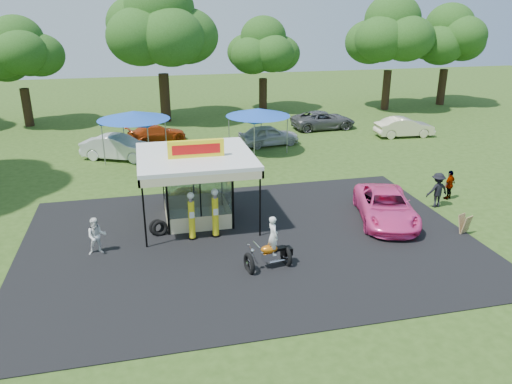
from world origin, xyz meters
TOP-DOWN VIEW (x-y plane):
  - ground at (0.00, 0.00)m, footprint 120.00×120.00m
  - asphalt_apron at (0.00, 2.00)m, footprint 20.00×14.00m
  - gas_station_kiosk at (-2.00, 4.99)m, footprint 5.40×5.40m
  - gas_pump_left at (-2.50, 2.86)m, footprint 0.42×0.42m
  - gas_pump_right at (-1.43, 2.89)m, footprint 0.44×0.44m
  - motorcycle at (0.30, -0.48)m, footprint 2.02×1.22m
  - spare_tires at (-3.98, 3.63)m, footprint 0.93×0.65m
  - a_frame_sign at (9.84, 0.58)m, footprint 0.55×0.63m
  - kiosk_car at (-2.00, 7.20)m, footprint 2.82×1.13m
  - pink_sedan at (6.95, 2.77)m, footprint 3.86×5.90m
  - spectator_west at (-6.58, 2.36)m, footprint 0.87×0.71m
  - spectator_east_a at (10.42, 3.84)m, footprint 1.26×0.79m
  - spectator_east_b at (11.71, 4.70)m, footprint 1.03×0.79m
  - bg_car_a at (-6.00, 16.61)m, footprint 5.32×3.76m
  - bg_car_b at (-3.25, 20.70)m, footprint 4.90×3.18m
  - bg_car_c at (4.93, 17.78)m, footprint 4.79×2.49m
  - bg_car_d at (10.85, 21.93)m, footprint 5.58×2.80m
  - bg_car_e at (16.26, 17.89)m, footprint 4.78×1.93m
  - tent_west at (-4.81, 16.21)m, footprint 4.83×4.83m
  - tent_east at (3.71, 16.12)m, footprint 4.56×4.56m
  - oak_far_b at (-13.92, 28.85)m, footprint 7.61×7.61m
  - oak_far_c at (-2.08, 28.14)m, footprint 10.23×10.23m
  - oak_far_d at (7.72, 30.77)m, footprint 7.46×7.46m
  - oak_far_e at (19.97, 28.58)m, footprint 9.10×9.10m
  - oak_far_f at (26.99, 29.71)m, footprint 8.32×8.32m

SIDE VIEW (x-z plane):
  - ground at x=0.00m, z-range 0.00..0.00m
  - asphalt_apron at x=0.00m, z-range 0.00..0.04m
  - spare_tires at x=-3.98m, z-range -0.01..0.76m
  - a_frame_sign at x=9.84m, z-range 0.01..0.91m
  - kiosk_car at x=-2.00m, z-range 0.00..0.96m
  - bg_car_b at x=-3.25m, z-range 0.00..1.32m
  - pink_sedan at x=6.95m, z-range 0.00..1.51m
  - bg_car_d at x=10.85m, z-range 0.00..1.52m
  - bg_car_e at x=16.26m, z-range 0.00..1.54m
  - bg_car_c at x=4.93m, z-range 0.00..1.56m
  - spectator_east_b at x=11.71m, z-range 0.00..1.63m
  - spectator_west at x=-6.58m, z-range 0.00..1.65m
  - bg_car_a at x=-6.00m, z-range 0.00..1.67m
  - motorcycle at x=0.30m, z-range -0.26..2.06m
  - spectator_east_a at x=10.42m, z-range 0.00..1.87m
  - gas_pump_left at x=-2.50m, z-range -0.05..2.22m
  - gas_pump_right at x=-1.43m, z-range -0.05..2.29m
  - gas_station_kiosk at x=-2.00m, z-range -0.31..3.87m
  - tent_east at x=3.71m, z-range 1.29..4.48m
  - tent_west at x=-4.81m, z-range 1.37..4.74m
  - oak_far_d at x=7.72m, z-range 1.22..10.10m
  - oak_far_b at x=-13.92m, z-range 1.25..10.33m
  - oak_far_f at x=26.99m, z-range 1.42..11.44m
  - oak_far_e at x=19.97m, z-range 1.50..12.33m
  - oak_far_c at x=-2.08m, z-range 1.62..13.68m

